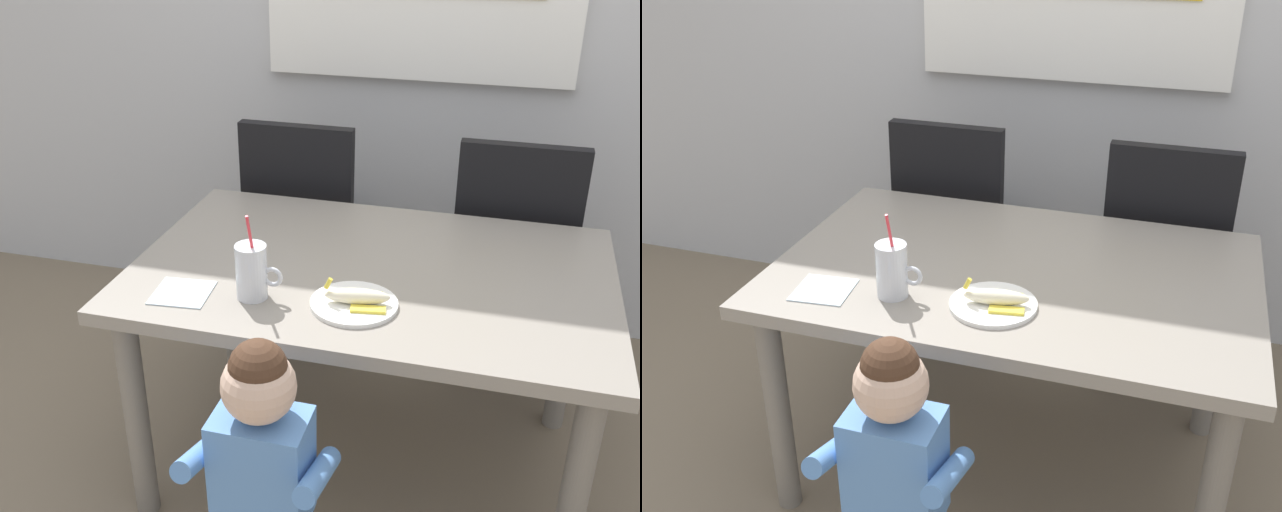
{
  "view_description": "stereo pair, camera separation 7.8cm",
  "coord_description": "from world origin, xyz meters",
  "views": [
    {
      "loc": [
        0.36,
        -1.85,
        1.69
      ],
      "look_at": [
        -0.13,
        -0.09,
        0.79
      ],
      "focal_mm": 41.25,
      "sensor_mm": 36.0,
      "label": 1
    },
    {
      "loc": [
        0.43,
        -1.82,
        1.69
      ],
      "look_at": [
        -0.13,
        -0.09,
        0.79
      ],
      "focal_mm": 41.25,
      "sensor_mm": 36.0,
      "label": 2
    }
  ],
  "objects": [
    {
      "name": "dining_table",
      "position": [
        0.0,
        0.0,
        0.63
      ],
      "size": [
        1.36,
        0.9,
        0.73
      ],
      "color": "gray",
      "rests_on": "ground"
    },
    {
      "name": "dining_chair_left",
      "position": [
        -0.39,
        0.66,
        0.54
      ],
      "size": [
        0.44,
        0.45,
        0.96
      ],
      "rotation": [
        0.0,
        0.0,
        3.14
      ],
      "color": "black",
      "rests_on": "ground"
    },
    {
      "name": "snack_plate",
      "position": [
        0.0,
        -0.23,
        0.73
      ],
      "size": [
        0.23,
        0.23,
        0.01
      ],
      "primitive_type": "cylinder",
      "color": "white",
      "rests_on": "dining_table"
    },
    {
      "name": "paper_napkin",
      "position": [
        -0.46,
        -0.29,
        0.73
      ],
      "size": [
        0.16,
        0.16,
        0.0
      ],
      "primitive_type": "cube",
      "rotation": [
        0.0,
        0.0,
        0.1
      ],
      "color": "silver",
      "rests_on": "dining_table"
    },
    {
      "name": "toddler_standing",
      "position": [
        -0.12,
        -0.62,
        0.53
      ],
      "size": [
        0.33,
        0.24,
        0.84
      ],
      "color": "#3F4760",
      "rests_on": "ground"
    },
    {
      "name": "peeled_banana",
      "position": [
        0.01,
        -0.24,
        0.76
      ],
      "size": [
        0.17,
        0.12,
        0.07
      ],
      "rotation": [
        0.0,
        0.0,
        0.16
      ],
      "color": "#F4EAC6",
      "rests_on": "snack_plate"
    },
    {
      "name": "dining_chair_right",
      "position": [
        0.39,
        0.65,
        0.54
      ],
      "size": [
        0.44,
        0.45,
        0.96
      ],
      "rotation": [
        0.0,
        0.0,
        3.14
      ],
      "color": "black",
      "rests_on": "ground"
    },
    {
      "name": "ground_plane",
      "position": [
        0.0,
        0.0,
        0.0
      ],
      "size": [
        24.0,
        24.0,
        0.0
      ],
      "primitive_type": "plane",
      "color": "#7A6B56"
    },
    {
      "name": "milk_cup",
      "position": [
        -0.27,
        -0.26,
        0.79
      ],
      "size": [
        0.13,
        0.08,
        0.25
      ],
      "color": "silver",
      "rests_on": "dining_table"
    }
  ]
}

